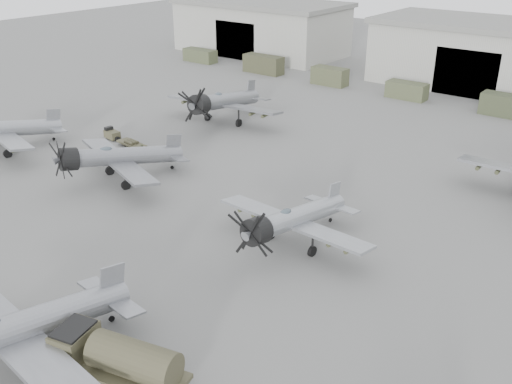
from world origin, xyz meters
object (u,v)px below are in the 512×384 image
tug_trailer (119,138)px  aircraft_mid_2 (291,220)px  aircraft_near_1 (5,334)px  aircraft_mid_1 (114,157)px  ground_crew (143,153)px  aircraft_far_0 (222,102)px  fuel_tanker (117,357)px

tug_trailer → aircraft_mid_2: bearing=-7.4°
aircraft_near_1 → aircraft_mid_1: aircraft_near_1 is taller
aircraft_near_1 → ground_crew: aircraft_near_1 is taller
aircraft_near_1 → tug_trailer: size_ratio=2.13×
aircraft_far_0 → aircraft_near_1: bearing=-70.9°
aircraft_near_1 → aircraft_far_0: aircraft_far_0 is taller
aircraft_near_1 → fuel_tanker: aircraft_near_1 is taller
aircraft_mid_2 → tug_trailer: 26.54m
aircraft_mid_1 → fuel_tanker: aircraft_mid_1 is taller
aircraft_mid_2 → fuel_tanker: size_ratio=1.67×
aircraft_mid_2 → tug_trailer: (-25.64, 6.65, -1.66)m
aircraft_near_1 → aircraft_mid_2: bearing=84.0°
aircraft_mid_2 → ground_crew: bearing=169.2°
aircraft_far_0 → fuel_tanker: bearing=-63.2°
aircraft_mid_2 → ground_crew: 20.46m
aircraft_near_1 → fuel_tanker: 5.41m
aircraft_near_1 → aircraft_mid_1: bearing=133.9°
aircraft_mid_2 → fuel_tanker: (0.79, -15.35, -0.65)m
tug_trailer → ground_crew: ground_crew is taller
aircraft_mid_1 → aircraft_far_0: aircraft_far_0 is taller
fuel_tanker → aircraft_mid_2: bearing=78.9°
fuel_tanker → ground_crew: 28.79m
aircraft_mid_2 → fuel_tanker: bearing=-84.6°
tug_trailer → aircraft_near_1: bearing=-41.4°
tug_trailer → fuel_tanker: bearing=-32.6°
aircraft_near_1 → aircraft_mid_1: (-14.30, 18.12, -0.14)m
aircraft_near_1 → aircraft_mid_2: (3.73, 18.18, -0.27)m
ground_crew → tug_trailer: bearing=61.0°
aircraft_far_0 → tug_trailer: size_ratio=2.24×
aircraft_far_0 → fuel_tanker: 39.76m
aircraft_near_1 → tug_trailer: (-21.91, 24.83, -1.93)m
fuel_tanker → tug_trailer: size_ratio=1.12×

